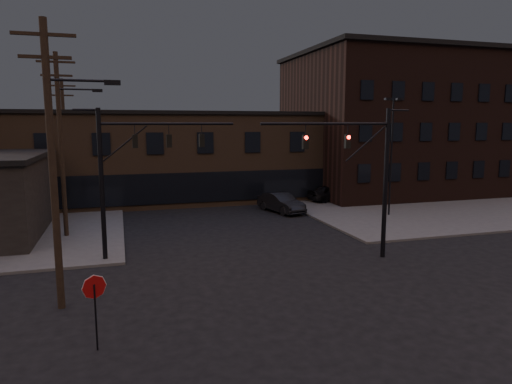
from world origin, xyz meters
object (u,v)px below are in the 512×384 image
stop_sign (95,295)px  parked_car_lot_b (342,187)px  traffic_signal_near (367,168)px  parked_car_lot_a (331,193)px  traffic_signal_far (127,166)px  car_crossing (281,203)px

stop_sign → parked_car_lot_b: size_ratio=0.49×
traffic_signal_near → parked_car_lot_a: traffic_signal_near is taller
traffic_signal_far → stop_sign: traffic_signal_far is taller
parked_car_lot_a → traffic_signal_far: bearing=116.6°
parked_car_lot_b → stop_sign: bearing=129.0°
stop_sign → traffic_signal_near: bearing=25.9°
stop_sign → car_crossing: stop_sign is taller
traffic_signal_near → traffic_signal_far: same height
traffic_signal_far → parked_car_lot_a: traffic_signal_far is taller
traffic_signal_far → parked_car_lot_b: (20.94, 16.34, -4.13)m
parked_car_lot_a → parked_car_lot_b: (2.70, 3.13, -0.02)m
stop_sign → parked_car_lot_a: 30.33m
parked_car_lot_a → parked_car_lot_b: bearing=-50.0°
traffic_signal_near → parked_car_lot_b: bearing=65.9°
traffic_signal_near → parked_car_lot_a: (6.17, 16.70, -4.03)m
parked_car_lot_b → parked_car_lot_a: bearing=128.4°
traffic_signal_near → parked_car_lot_a: bearing=69.7°
parked_car_lot_b → car_crossing: 10.74m
traffic_signal_near → traffic_signal_far: 12.57m
stop_sign → parked_car_lot_a: size_ratio=0.56×
car_crossing → traffic_signal_near: bearing=-105.9°
traffic_signal_near → traffic_signal_far: (-12.07, 3.50, 0.08)m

